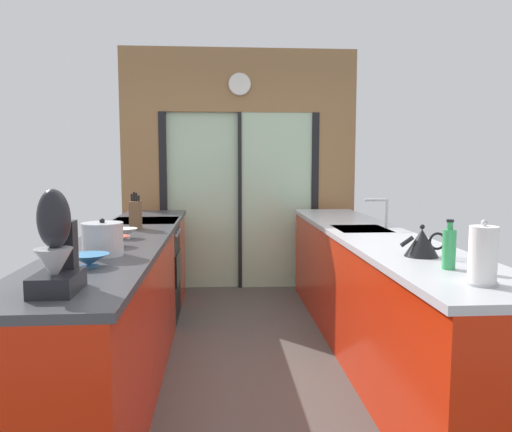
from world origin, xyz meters
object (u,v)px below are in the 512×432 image
Objects in this scene: knife_block at (136,215)px; paper_towel_roll at (483,256)px; mixing_bowl_mid at (114,241)px; stock_pot at (103,239)px; oven_range at (146,271)px; soap_bottle at (449,248)px; kettle at (422,243)px; stand_mixer at (56,253)px; mixing_bowl_far at (124,233)px; mixing_bowl_near at (89,260)px.

paper_towel_roll is at bearing -47.45° from knife_block.
stock_pot reaches higher than mixing_bowl_mid.
oven_range is 2.92m from soap_bottle.
knife_block reaches higher than kettle.
kettle is (1.78, -0.45, 0.04)m from mixing_bowl_mid.
stand_mixer is 1.81m from soap_bottle.
stand_mixer is (0.00, -1.45, 0.12)m from mixing_bowl_far.
stock_pot is 1.95m from paper_towel_roll.
mixing_bowl_far is (0.00, 0.35, 0.00)m from mixing_bowl_mid.
mixing_bowl_far is at bearing -89.03° from oven_range.
mixing_bowl_near is 0.72× the size of paper_towel_roll.
knife_block is 1.13m from stock_pot.
mixing_bowl_mid is 0.75× the size of kettle.
oven_range is at bearing 90.61° from stock_pot.
mixing_bowl_far is at bearing 90.00° from stock_pot.
mixing_bowl_mid is (0.02, -1.44, 0.50)m from oven_range.
stand_mixer is at bearing -90.00° from mixing_bowl_mid.
stand_mixer reaches higher than mixing_bowl_mid.
mixing_bowl_mid is at bearing 148.19° from paper_towel_roll.
mixing_bowl_near is 1.02× the size of mixing_bowl_mid.
kettle reaches higher than mixing_bowl_mid.
mixing_bowl_far is at bearing -90.00° from knife_block.
mixing_bowl_near reaches higher than oven_range.
kettle is at bearing 89.74° from soap_bottle.
kettle is (1.78, -0.80, 0.04)m from mixing_bowl_far.
mixing_bowl_far is at bearing 155.76° from kettle.
kettle is (1.80, -1.89, 0.54)m from oven_range.
mixing_bowl_far is (0.02, -1.09, 0.50)m from oven_range.
stock_pot is 0.87× the size of kettle.
knife_block is at bearing 90.00° from mixing_bowl_mid.
stand_mixer is (0.00, -1.10, 0.12)m from mixing_bowl_mid.
paper_towel_roll reaches higher than soap_bottle.
kettle reaches higher than mixing_bowl_far.
stock_pot is at bearing -90.00° from mixing_bowl_far.
paper_towel_roll is (0.00, -0.32, 0.02)m from soap_bottle.
oven_range is 5.10× the size of mixing_bowl_far.
stand_mixer is at bearing -89.58° from oven_range.
stock_pot is 0.82× the size of paper_towel_roll.
kettle is at bearing -46.43° from oven_range.
mixing_bowl_far is 0.73× the size of soap_bottle.
knife_block reaches higher than oven_range.
knife_block is at bearing 132.55° from paper_towel_roll.
oven_range is 2.10m from mixing_bowl_near.
paper_towel_roll is (1.78, -0.00, -0.04)m from stand_mixer.
stock_pot is at bearing 164.59° from soap_bottle.
stand_mixer is at bearing -90.00° from mixing_bowl_far.
stand_mixer is 1.78m from paper_towel_roll.
mixing_bowl_near is 0.60m from mixing_bowl_mid.
soap_bottle is at bearing 10.03° from stand_mixer.
paper_towel_roll reaches higher than kettle.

